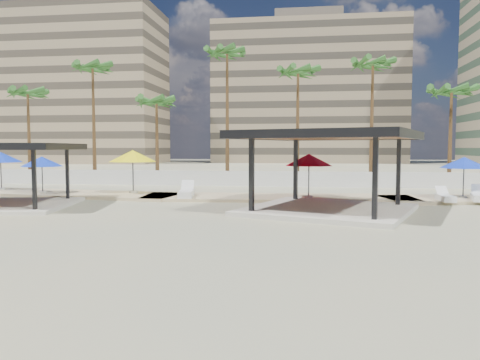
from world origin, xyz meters
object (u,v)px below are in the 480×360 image
Objects in this scene: umbrella_c at (309,160)px; lounger_c at (479,197)px; umbrella_a at (0,157)px; pavilion_west at (6,169)px; pavilion_central at (329,164)px; lounger_b at (445,197)px; lounger_a at (186,193)px.

lounger_c is at bearing -1.33° from umbrella_c.
umbrella_a is 21.16m from umbrella_c.
pavilion_west reaches higher than lounger_c.
pavilion_west is 2.43× the size of umbrella_a.
pavilion_west is at bearing -53.44° from umbrella_a.
pavilion_central is 4.29× the size of lounger_c.
lounger_b is 1.91m from lounger_c.
lounger_c is (16.38, 0.38, -0.02)m from lounger_a.
umbrella_c reaches higher than lounger_a.
pavilion_west is 3.02× the size of lounger_a.
lounger_b is at bearing -99.26° from lounger_a.
lounger_b is (7.38, -0.60, -2.00)m from umbrella_c.
lounger_b is at bearing -4.68° from umbrella_c.
lounger_b is (22.83, 4.60, -1.61)m from pavilion_west.
lounger_a is (-7.13, -0.59, -1.96)m from umbrella_c.
umbrella_c is at bearing 8.36° from pavilion_west.
umbrella_c is 9.46m from lounger_c.
lounger_a is 16.38m from lounger_c.
pavilion_central is 3.12× the size of umbrella_a.
pavilion_central is 9.24m from lounger_a.
lounger_b is at bearing -5.90° from umbrella_a.
pavilion_west reaches higher than lounger_a.
pavilion_west is at bearing -158.47° from pavilion_central.
pavilion_west is at bearing 100.62° from lounger_b.
umbrella_c is at bearing 102.07° from lounger_c.
pavilion_central is 7.92m from lounger_b.
umbrella_a is 0.85× the size of umbrella_c.
lounger_c is (8.34, 4.52, -1.92)m from pavilion_central.
lounger_a is at bearing 172.63° from pavilion_central.
umbrella_a is 28.64m from lounger_b.
umbrella_a is 1.38× the size of lounger_c.
umbrella_c is 1.85× the size of lounger_b.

